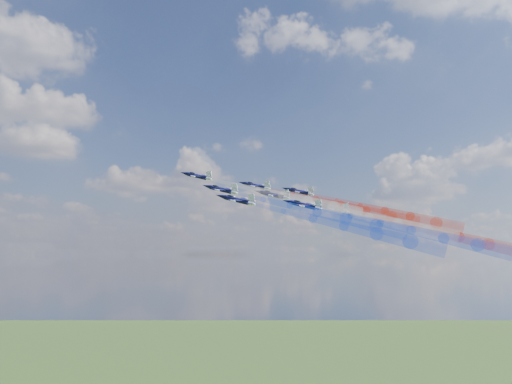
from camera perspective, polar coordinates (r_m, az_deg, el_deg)
jet_lead at (r=169.55m, az=-5.91°, el=1.60°), size 13.97×14.68×6.98m
trail_lead at (r=158.02m, az=2.67°, el=-0.37°), size 29.41×38.38×15.43m
jet_inner_left at (r=153.79m, az=-3.50°, el=0.24°), size 13.97×14.68×6.98m
trail_inner_left at (r=143.68m, az=6.17°, el=-2.03°), size 29.41×38.38×15.43m
jet_inner_right at (r=175.78m, az=-0.05°, el=0.63°), size 13.97×14.68×6.98m
trail_inner_right at (r=166.90m, az=8.50°, el=-1.31°), size 29.41×38.38×15.43m
jet_outer_left at (r=139.99m, az=-1.92°, el=-0.81°), size 13.97×14.68×6.98m
trail_outer_left at (r=130.94m, az=8.85°, el=-3.38°), size 29.41×38.38×15.43m
jet_center_third at (r=159.18m, az=1.75°, el=-0.30°), size 13.97×14.68×6.98m
trail_center_third at (r=151.45m, az=11.32°, el=-2.48°), size 29.41×38.38×15.43m
jet_outer_right at (r=180.07m, az=4.35°, el=0.04°), size 13.97×14.68×6.98m
trail_outer_right at (r=173.23m, az=12.84°, el=-1.85°), size 29.41×38.38×15.43m
jet_rear_left at (r=146.49m, az=4.84°, el=-1.32°), size 13.97×14.68×6.98m
trail_rear_left at (r=140.50m, az=15.37°, el=-3.72°), size 29.41×38.38×15.43m
jet_rear_right at (r=165.03m, az=7.71°, el=-1.62°), size 13.97×14.68×6.98m
trail_rear_right at (r=160.12m, az=17.09°, el=-3.72°), size 29.41×38.38×15.43m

